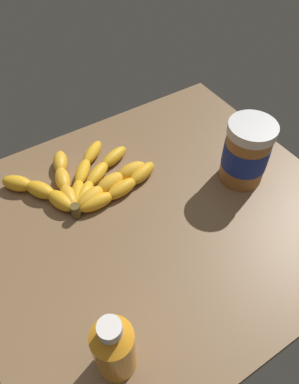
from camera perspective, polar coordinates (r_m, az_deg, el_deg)
name	(u,v)px	position (r cm, az deg, el deg)	size (l,w,h in cm)	color
ground_plane	(156,219)	(77.08, 1.11, -4.24)	(75.11, 67.22, 3.62)	brown
banana_bunch	(86,182)	(80.31, -9.97, 1.55)	(32.59, 20.52, 3.50)	gold
peanut_butter_jar	(246,153)	(79.89, 15.00, 6.00)	(10.04, 10.04, 14.89)	#9E602D
honey_bottle	(114,348)	(56.16, -5.64, -23.26)	(6.23, 6.23, 15.18)	orange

